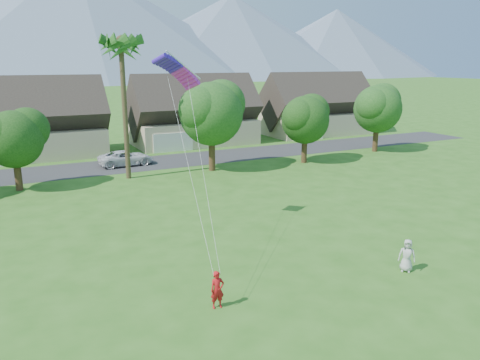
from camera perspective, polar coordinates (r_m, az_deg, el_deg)
ground at (r=19.94m, az=13.61°, el=-17.16°), size 500.00×500.00×0.00m
street at (r=49.19m, az=-12.64°, el=1.87°), size 90.00×7.00×0.01m
kite_flyer at (r=20.45m, az=-2.78°, el=-13.22°), size 0.64×0.45×1.67m
watcher at (r=25.11m, az=19.68°, el=-8.66°), size 0.96×0.96×1.69m
parked_car at (r=48.83m, az=-13.74°, el=2.62°), size 5.56×2.79×1.51m
mountain_ridge at (r=274.25m, az=-23.09°, el=17.11°), size 540.00×240.00×70.00m
houses_row at (r=57.39m, az=-14.59°, el=6.98°), size 72.75×8.19×8.86m
tree_row at (r=42.27m, az=-12.45°, el=6.62°), size 62.27×6.67×8.45m
fan_palm at (r=42.32m, az=-14.34°, el=15.92°), size 3.00×3.00×13.80m
parafoil_kite at (r=28.14m, az=-7.67°, el=13.24°), size 3.16×1.36×0.50m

